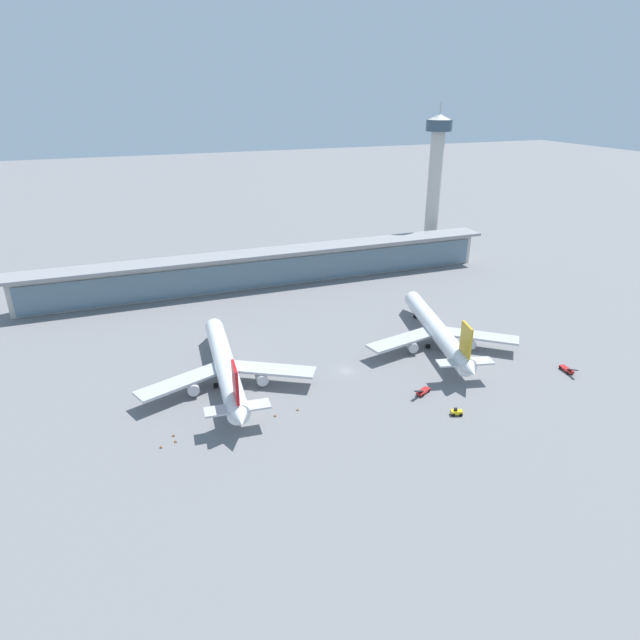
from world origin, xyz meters
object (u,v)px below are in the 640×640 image
object	(u,v)px
airliner_centre_stand	(437,330)
service_truck_under_wing_yellow	(456,412)
airliner_left_stand	(225,366)
safety_cone_echo	(298,409)
control_tower	(435,175)
safety_cone_alpha	(161,447)
service_truck_near_nose_red	(423,391)
service_truck_mid_apron_red	(567,369)
safety_cone_bravo	(175,441)
safety_cone_charlie	(275,415)
safety_cone_delta	(173,435)

from	to	relation	value
airliner_centre_stand	service_truck_under_wing_yellow	distance (m)	41.45
airliner_left_stand	safety_cone_echo	world-z (taller)	airliner_left_stand
control_tower	safety_cone_alpha	bearing A→B (deg)	-140.59
service_truck_near_nose_red	service_truck_under_wing_yellow	distance (m)	12.51
service_truck_mid_apron_red	safety_cone_bravo	xyz separation A→B (m)	(-112.83, 5.50, -0.49)
service_truck_under_wing_yellow	safety_cone_alpha	bearing A→B (deg)	170.12
control_tower	safety_cone_charlie	world-z (taller)	control_tower
service_truck_mid_apron_red	control_tower	bearing A→B (deg)	77.64
safety_cone_delta	service_truck_mid_apron_red	bearing A→B (deg)	-4.12
service_truck_under_wing_yellow	safety_cone_echo	xyz separation A→B (m)	(-37.47, 16.50, -0.56)
control_tower	safety_cone_charlie	size ratio (longest dim) A/B	101.88
airliner_left_stand	service_truck_mid_apron_red	distance (m)	100.09
service_truck_mid_apron_red	control_tower	world-z (taller)	control_tower
service_truck_near_nose_red	airliner_left_stand	bearing A→B (deg)	153.07
service_truck_under_wing_yellow	safety_cone_alpha	size ratio (longest dim) A/B	4.65
control_tower	service_truck_near_nose_red	bearing A→B (deg)	-121.82
service_truck_near_nose_red	safety_cone_delta	distance (m)	66.65
service_truck_near_nose_red	service_truck_mid_apron_red	bearing A→B (deg)	-5.00
safety_cone_bravo	safety_cone_charlie	bearing A→B (deg)	5.05
control_tower	safety_cone_delta	distance (m)	184.25
airliner_left_stand	safety_cone_charlie	distance (m)	23.39
airliner_centre_stand	safety_cone_bravo	size ratio (longest dim) A/B	91.67
airliner_centre_stand	service_truck_under_wing_yellow	world-z (taller)	airliner_centre_stand
service_truck_under_wing_yellow	service_truck_mid_apron_red	distance (m)	44.56
safety_cone_alpha	safety_cone_echo	world-z (taller)	same
service_truck_under_wing_yellow	service_truck_mid_apron_red	bearing A→B (deg)	10.57
safety_cone_alpha	safety_cone_delta	size ratio (longest dim) A/B	1.00
service_truck_near_nose_red	service_truck_mid_apron_red	xyz separation A→B (m)	(46.43, -4.06, 0.00)
airliner_left_stand	control_tower	xyz separation A→B (m)	(122.38, 92.87, 33.46)
safety_cone_delta	service_truck_near_nose_red	bearing A→B (deg)	-3.50
safety_cone_charlie	service_truck_near_nose_red	bearing A→B (deg)	-5.09
safety_cone_alpha	safety_cone_delta	world-z (taller)	same
service_truck_mid_apron_red	safety_cone_echo	xyz separation A→B (m)	(-81.28, 8.32, -0.49)
safety_cone_bravo	safety_cone_echo	distance (m)	31.68
airliner_centre_stand	service_truck_mid_apron_red	distance (m)	39.84
safety_cone_charlie	safety_cone_echo	bearing A→B (deg)	5.43
safety_cone_charlie	safety_cone_delta	bearing A→B (deg)	179.09
airliner_left_stand	safety_cone_echo	distance (m)	25.76
airliner_left_stand	safety_cone_alpha	world-z (taller)	airliner_left_stand
safety_cone_bravo	safety_cone_delta	size ratio (longest dim) A/B	1.00
safety_cone_charlie	safety_cone_echo	distance (m)	6.35
service_truck_under_wing_yellow	control_tower	distance (m)	152.80
service_truck_near_nose_red	control_tower	bearing A→B (deg)	58.18
safety_cone_bravo	control_tower	bearing A→B (deg)	39.84
airliner_left_stand	service_truck_mid_apron_red	world-z (taller)	airliner_left_stand
airliner_left_stand	safety_cone_delta	world-z (taller)	airliner_left_stand
safety_cone_alpha	safety_cone_bravo	bearing A→B (deg)	16.86
safety_cone_alpha	service_truck_near_nose_red	bearing A→B (deg)	-0.32
safety_cone_delta	airliner_centre_stand	bearing A→B (deg)	13.76
airliner_centre_stand	safety_cone_alpha	distance (m)	93.16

